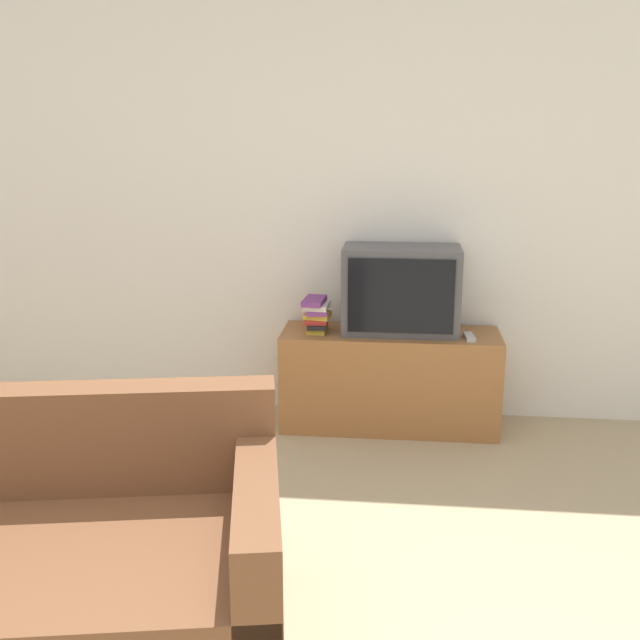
% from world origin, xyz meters
% --- Properties ---
extents(wall_back, '(9.00, 0.06, 2.60)m').
position_xyz_m(wall_back, '(0.00, 3.03, 1.30)').
color(wall_back, white).
rests_on(wall_back, ground_plane).
extents(tv_stand, '(1.25, 0.43, 0.57)m').
position_xyz_m(tv_stand, '(0.52, 2.77, 0.28)').
color(tv_stand, '#9E6638').
rests_on(tv_stand, ground_plane).
extents(television, '(0.66, 0.37, 0.49)m').
position_xyz_m(television, '(0.57, 2.80, 0.82)').
color(television, '#4C4C51').
rests_on(television, tv_stand).
extents(book_stack, '(0.16, 0.23, 0.20)m').
position_xyz_m(book_stack, '(0.09, 2.73, 0.67)').
color(book_stack, gold).
rests_on(book_stack, tv_stand).
extents(remote_on_stand, '(0.06, 0.15, 0.02)m').
position_xyz_m(remote_on_stand, '(0.96, 2.68, 0.58)').
color(remote_on_stand, '#B7B7B7').
rests_on(remote_on_stand, tv_stand).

